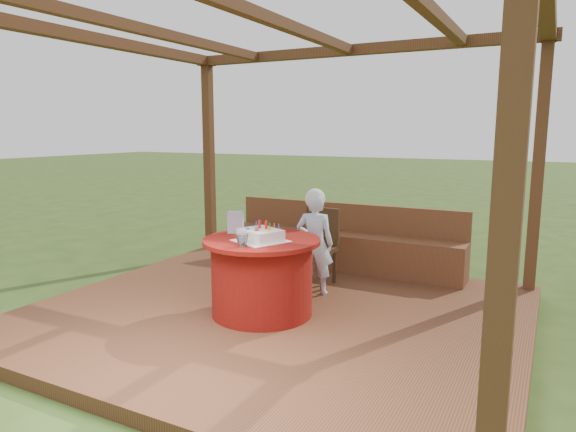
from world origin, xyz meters
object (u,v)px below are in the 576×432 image
at_px(elderly_woman, 315,240).
at_px(gift_bag, 236,222).
at_px(chair, 319,243).
at_px(bench, 342,247).
at_px(table, 262,276).
at_px(drinking_glass, 242,240).
at_px(birthday_cake, 261,235).

distance_m(elderly_woman, gift_bag, 0.90).
bearing_deg(chair, bench, 89.44).
distance_m(bench, table, 1.88).
distance_m(bench, drinking_glass, 2.28).
distance_m(birthday_cake, drinking_glass, 0.25).
bearing_deg(drinking_glass, elderly_woman, 81.65).
xyz_separation_m(table, chair, (0.05, 1.16, 0.09)).
bearing_deg(drinking_glass, gift_bag, 128.62).
distance_m(chair, drinking_glass, 1.54).
bearing_deg(birthday_cake, chair, 89.61).
relative_size(bench, table, 2.76).
bearing_deg(gift_bag, birthday_cake, -51.47).
relative_size(table, birthday_cake, 2.02).
height_order(bench, table, bench).
bearing_deg(chair, table, -92.71).
xyz_separation_m(chair, elderly_woman, (0.12, -0.37, 0.11)).
bearing_deg(gift_bag, table, -41.95).
relative_size(table, elderly_woman, 0.97).
height_order(chair, elderly_woman, elderly_woman).
xyz_separation_m(table, birthday_cake, (0.05, -0.10, 0.41)).
relative_size(chair, drinking_glass, 7.53).
bearing_deg(table, elderly_woman, 77.57).
relative_size(bench, gift_bag, 14.27).
height_order(table, chair, chair).
bearing_deg(gift_bag, chair, 44.48).
bearing_deg(table, drinking_glass, -88.66).
relative_size(birthday_cake, drinking_glass, 4.78).
xyz_separation_m(birthday_cake, gift_bag, (-0.41, 0.21, 0.05)).
relative_size(elderly_woman, birthday_cake, 2.08).
bearing_deg(gift_bag, drinking_glass, -75.11).
height_order(elderly_woman, birthday_cake, elderly_woman).
distance_m(bench, gift_bag, 1.89).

